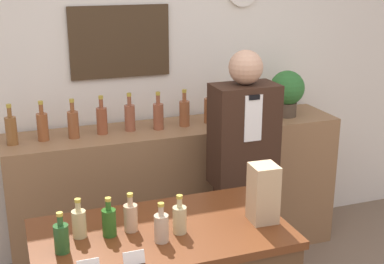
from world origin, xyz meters
name	(u,v)px	position (x,y,z in m)	size (l,w,h in m)	color
back_wall	(139,70)	(0.00, 2.00, 1.35)	(5.20, 0.09, 2.70)	silver
back_shelf	(178,192)	(0.19, 1.70, 0.50)	(2.36, 0.47, 1.00)	#8E6642
shopkeeper	(242,175)	(0.45, 1.18, 0.80)	(0.40, 0.25, 1.60)	#331E14
potted_plant	(287,91)	(1.03, 1.68, 1.19)	(0.26, 0.26, 0.34)	#4C3D2D
paper_bag	(263,193)	(0.18, 0.38, 1.05)	(0.13, 0.13, 0.28)	tan
price_card_right	(134,258)	(-0.50, 0.21, 0.93)	(0.09, 0.02, 0.06)	white
counter_bottle_0	(61,237)	(-0.76, 0.41, 0.98)	(0.06, 0.06, 0.19)	#244F23
counter_bottle_1	(79,223)	(-0.67, 0.52, 0.98)	(0.06, 0.06, 0.19)	tan
counter_bottle_2	(109,221)	(-0.54, 0.49, 0.98)	(0.06, 0.06, 0.19)	#27581C
counter_bottle_3	(131,217)	(-0.44, 0.50, 0.98)	(0.06, 0.06, 0.19)	tan
counter_bottle_4	(161,227)	(-0.34, 0.35, 0.98)	(0.06, 0.06, 0.19)	tan
counter_bottle_5	(180,219)	(-0.24, 0.40, 0.98)	(0.06, 0.06, 0.19)	tan
shelf_bottle_0	(11,129)	(-0.91, 1.69, 1.10)	(0.07, 0.07, 0.26)	brown
shelf_bottle_1	(43,126)	(-0.72, 1.70, 1.10)	(0.07, 0.07, 0.26)	brown
shelf_bottle_2	(73,123)	(-0.53, 1.69, 1.10)	(0.07, 0.07, 0.26)	brown
shelf_bottle_3	(102,120)	(-0.34, 1.71, 1.10)	(0.07, 0.07, 0.26)	brown
shelf_bottle_4	(130,117)	(-0.15, 1.72, 1.10)	(0.07, 0.07, 0.26)	brown
shelf_bottle_5	(158,115)	(0.04, 1.69, 1.10)	(0.07, 0.07, 0.26)	brown
shelf_bottle_6	(184,112)	(0.24, 1.70, 1.10)	(0.07, 0.07, 0.26)	brown
shelf_bottle_7	(209,109)	(0.43, 1.71, 1.10)	(0.07, 0.07, 0.26)	brown
shelf_bottle_8	(234,107)	(0.62, 1.71, 1.10)	(0.07, 0.07, 0.26)	brown
shelf_bottle_9	(259,105)	(0.81, 1.69, 1.10)	(0.07, 0.07, 0.26)	brown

